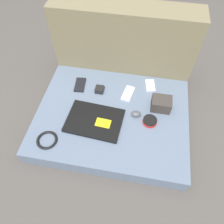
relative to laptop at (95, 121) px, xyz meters
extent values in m
plane|color=#4C4742|center=(0.09, 0.08, -0.11)|extent=(8.00, 8.00, 0.00)
cube|color=slate|center=(0.09, 0.08, -0.06)|extent=(0.95, 0.74, 0.10)
cube|color=#756B4C|center=(0.09, 0.55, 0.16)|extent=(0.95, 0.20, 0.55)
cube|color=black|center=(0.00, 0.00, 0.00)|extent=(0.35, 0.26, 0.02)
cube|color=yellow|center=(0.06, -0.02, 0.01)|extent=(0.09, 0.07, 0.00)
ellipsoid|color=#4C4C51|center=(0.24, 0.09, 0.01)|extent=(0.07, 0.05, 0.04)
cylinder|color=red|center=(0.33, 0.05, 0.00)|extent=(0.09, 0.09, 0.02)
cylinder|color=black|center=(0.33, 0.05, 0.01)|extent=(0.08, 0.08, 0.01)
cube|color=black|center=(-0.17, 0.28, 0.00)|extent=(0.08, 0.13, 0.01)
cube|color=silver|center=(0.31, 0.35, 0.00)|extent=(0.08, 0.11, 0.01)
cube|color=silver|center=(0.17, 0.26, -0.01)|extent=(0.08, 0.14, 0.01)
cube|color=#38332D|center=(0.39, 0.18, 0.03)|extent=(0.12, 0.10, 0.08)
cube|color=black|center=(-0.02, 0.25, 0.01)|extent=(0.06, 0.05, 0.04)
torus|color=black|center=(-0.24, -0.18, 0.00)|extent=(0.12, 0.12, 0.01)
camera|label=1|loc=(0.24, -0.71, 1.11)|focal=35.00mm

